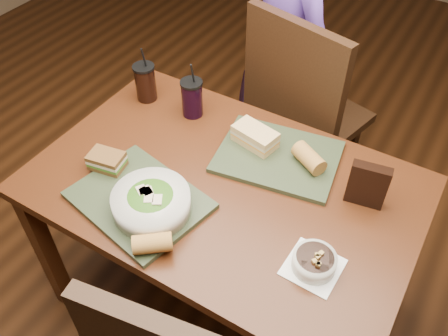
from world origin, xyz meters
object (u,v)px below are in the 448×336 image
at_px(sandwich_far, 255,137).
at_px(baguette_near, 152,243).
at_px(chair_far, 298,112).
at_px(cup_berry, 192,98).
at_px(sandwich_near, 107,161).
at_px(diner, 282,47).
at_px(baguette_far, 309,158).
at_px(tray_near, 139,200).
at_px(tray_far, 278,157).
at_px(dining_table, 224,200).
at_px(cup_cola, 145,82).
at_px(chip_bag, 368,185).
at_px(soup_bowl, 314,262).
at_px(salad_bowl, 151,202).

distance_m(sandwich_far, baguette_near, 0.57).
xyz_separation_m(sandwich_far, baguette_near, (-0.03, -0.57, -0.00)).
bearing_deg(chair_far, cup_berry, -126.50).
height_order(sandwich_near, sandwich_far, sandwich_far).
distance_m(diner, baguette_far, 0.76).
height_order(tray_near, tray_far, same).
xyz_separation_m(dining_table, cup_cola, (-0.52, 0.25, 0.17)).
bearing_deg(sandwich_far, cup_berry, 171.51).
bearing_deg(dining_table, cup_cola, 154.52).
height_order(baguette_near, baguette_far, baguette_far).
bearing_deg(cup_berry, chip_bag, -7.50).
bearing_deg(baguette_near, sandwich_near, 150.37).
bearing_deg(dining_table, tray_far, 62.78).
relative_size(tray_near, soup_bowl, 2.64).
xyz_separation_m(salad_bowl, cup_cola, (-0.40, 0.48, 0.02)).
relative_size(sandwich_far, cup_cola, 0.74).
relative_size(chair_far, sandwich_far, 6.26).
bearing_deg(cup_berry, dining_table, -40.67).
bearing_deg(salad_bowl, tray_near, 166.02).
distance_m(tray_near, baguette_far, 0.59).
relative_size(cup_cola, cup_berry, 1.01).
bearing_deg(tray_near, cup_berry, 102.71).
bearing_deg(cup_cola, diner, 61.94).
xyz_separation_m(chair_far, cup_cola, (-0.51, -0.41, 0.22)).
distance_m(soup_bowl, cup_cola, 1.00).
bearing_deg(tray_far, diner, 114.98).
height_order(baguette_far, chip_bag, chip_bag).
bearing_deg(tray_near, chair_far, 77.99).
xyz_separation_m(tray_far, cup_berry, (-0.40, 0.06, 0.07)).
bearing_deg(baguette_near, tray_far, 76.48).
bearing_deg(cup_cola, chip_bag, -5.14).
xyz_separation_m(tray_near, tray_far, (0.30, 0.42, 0.00)).
relative_size(soup_bowl, baguette_far, 1.28).
bearing_deg(sandwich_near, salad_bowl, -17.26).
bearing_deg(tray_far, sandwich_far, 173.38).
bearing_deg(chip_bag, tray_near, -158.43).
xyz_separation_m(diner, cup_berry, (-0.10, -0.59, 0.05)).
bearing_deg(chip_bag, tray_far, 163.49).
relative_size(baguette_near, cup_cola, 0.48).
bearing_deg(baguette_near, chip_bag, 48.00).
relative_size(dining_table, chip_bag, 8.12).
relative_size(diner, tray_far, 3.71).
bearing_deg(dining_table, diner, 103.14).
relative_size(dining_table, tray_far, 3.10).
relative_size(soup_bowl, sandwich_far, 0.91).
xyz_separation_m(baguette_far, cup_berry, (-0.51, 0.05, 0.03)).
xyz_separation_m(chair_far, sandwich_near, (-0.37, -0.81, 0.19)).
bearing_deg(cup_cola, salad_bowl, -50.69).
bearing_deg(salad_bowl, soup_bowl, 8.64).
bearing_deg(tray_near, cup_cola, 124.97).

